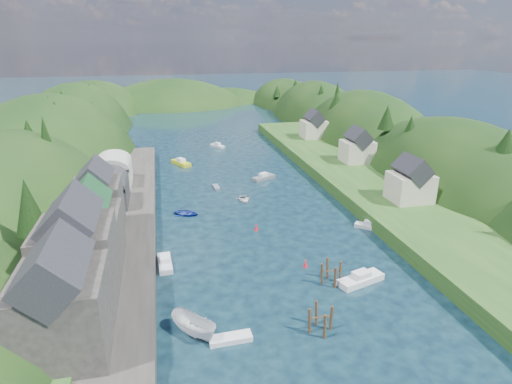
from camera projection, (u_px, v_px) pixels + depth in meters
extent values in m
plane|color=black|center=(235.00, 177.00, 98.45)|extent=(600.00, 600.00, 0.00)
ellipsoid|color=black|center=(3.00, 270.00, 75.51)|extent=(44.00, 75.56, 48.19)
ellipsoid|color=black|center=(55.00, 192.00, 115.21)|extent=(44.00, 75.56, 52.00)
ellipsoid|color=black|center=(80.00, 151.00, 154.45)|extent=(44.00, 75.56, 48.19)
ellipsoid|color=black|center=(95.00, 125.00, 192.46)|extent=(44.00, 75.56, 39.00)
ellipsoid|color=black|center=(452.00, 221.00, 93.84)|extent=(36.00, 75.56, 44.49)
ellipsoid|color=black|center=(363.00, 169.00, 133.52)|extent=(36.00, 75.56, 48.00)
ellipsoid|color=black|center=(316.00, 138.00, 172.78)|extent=(36.00, 75.56, 44.49)
ellipsoid|color=black|center=(286.00, 116.00, 210.83)|extent=(36.00, 75.56, 36.00)
ellipsoid|color=black|center=(173.00, 125.00, 209.93)|extent=(80.00, 60.00, 44.00)
ellipsoid|color=black|center=(226.00, 123.00, 225.56)|extent=(70.00, 56.00, 36.00)
cone|color=black|center=(28.00, 206.00, 48.92)|extent=(3.59, 3.59, 6.59)
cone|color=black|center=(46.00, 141.00, 75.83)|extent=(3.35, 3.35, 8.88)
cone|color=black|center=(29.00, 134.00, 84.08)|extent=(4.18, 4.18, 5.97)
cone|color=black|center=(56.00, 115.00, 101.07)|extent=(4.73, 4.73, 6.53)
cone|color=black|center=(50.00, 111.00, 104.82)|extent=(4.34, 4.34, 7.47)
cone|color=black|center=(72.00, 121.00, 117.95)|extent=(5.28, 5.28, 5.44)
cone|color=black|center=(63.00, 102.00, 124.75)|extent=(4.77, 4.77, 6.81)
cone|color=black|center=(93.00, 110.00, 135.74)|extent=(4.07, 4.07, 5.40)
cone|color=black|center=(90.00, 97.00, 150.01)|extent=(4.56, 4.56, 9.62)
cone|color=black|center=(88.00, 103.00, 154.23)|extent=(4.75, 4.75, 5.69)
cone|color=black|center=(91.00, 96.00, 165.02)|extent=(4.27, 4.27, 7.72)
cone|color=black|center=(506.00, 146.00, 73.26)|extent=(5.24, 5.24, 5.99)
cone|color=black|center=(458.00, 141.00, 85.62)|extent=(5.03, 5.03, 5.60)
cone|color=black|center=(410.00, 133.00, 93.68)|extent=(5.29, 5.29, 7.77)
cone|color=black|center=(387.00, 117.00, 101.62)|extent=(4.07, 4.07, 5.86)
cone|color=black|center=(382.00, 127.00, 112.86)|extent=(3.40, 3.40, 5.42)
cone|color=black|center=(358.00, 107.00, 125.81)|extent=(4.94, 4.94, 8.00)
cone|color=black|center=(336.00, 102.00, 127.48)|extent=(5.25, 5.25, 6.20)
cone|color=black|center=(337.00, 95.00, 139.02)|extent=(3.36, 3.36, 8.50)
cone|color=black|center=(321.00, 95.00, 152.08)|extent=(4.57, 4.57, 7.70)
cone|color=black|center=(308.00, 95.00, 166.84)|extent=(3.59, 3.59, 6.23)
cone|color=black|center=(295.00, 86.00, 176.83)|extent=(4.14, 4.14, 5.72)
cone|color=black|center=(277.00, 91.00, 188.08)|extent=(3.83, 3.83, 5.00)
cube|color=#2D2B28|center=(115.00, 239.00, 65.62)|extent=(12.00, 110.00, 2.00)
cube|color=#234719|center=(66.00, 242.00, 64.10)|extent=(12.00, 110.00, 2.50)
cube|color=#2D2B28|center=(63.00, 314.00, 39.65)|extent=(8.00, 9.00, 8.00)
cube|color=black|center=(55.00, 267.00, 37.97)|extent=(5.88, 9.36, 5.88)
cube|color=#2D2B28|center=(78.00, 262.00, 47.74)|extent=(8.00, 9.00, 9.00)
cube|color=black|center=(71.00, 217.00, 45.89)|extent=(5.88, 9.36, 5.88)
cube|color=#2D2B28|center=(90.00, 236.00, 56.34)|extent=(8.00, 9.00, 7.00)
cube|color=#1E592D|center=(86.00, 205.00, 54.83)|extent=(5.88, 9.36, 5.88)
cube|color=#2D2B28|center=(98.00, 208.00, 64.43)|extent=(7.00, 8.00, 8.00)
cube|color=black|center=(94.00, 177.00, 62.79)|extent=(5.15, 8.32, 5.15)
cube|color=#2D2D30|center=(108.00, 194.00, 76.13)|extent=(7.00, 9.00, 4.00)
cylinder|color=#2D2D30|center=(106.00, 183.00, 75.45)|extent=(7.00, 9.00, 7.00)
cube|color=#B2B2A8|center=(114.00, 174.00, 87.14)|extent=(7.00, 9.00, 4.00)
cylinder|color=#B2B2A8|center=(112.00, 164.00, 86.47)|extent=(7.00, 9.00, 7.00)
cube|color=#234719|center=(355.00, 178.00, 94.01)|extent=(16.00, 120.00, 2.40)
cube|color=beige|center=(410.00, 187.00, 76.65)|extent=(7.00, 6.00, 5.00)
cube|color=black|center=(412.00, 169.00, 75.52)|extent=(5.15, 6.24, 5.15)
cube|color=beige|center=(357.00, 151.00, 100.93)|extent=(7.00, 6.00, 5.00)
cube|color=black|center=(358.00, 137.00, 99.79)|extent=(5.15, 6.24, 5.15)
cube|color=beige|center=(314.00, 129.00, 125.50)|extent=(7.00, 6.00, 5.00)
cube|color=black|center=(314.00, 118.00, 124.37)|extent=(5.15, 6.24, 5.15)
cylinder|color=#382314|center=(331.00, 320.00, 46.43)|extent=(0.32, 0.32, 3.60)
cylinder|color=#382314|center=(316.00, 315.00, 47.31)|extent=(0.32, 0.32, 3.60)
cylinder|color=#382314|center=(310.00, 323.00, 45.92)|extent=(0.32, 0.32, 3.60)
cylinder|color=#382314|center=(325.00, 329.00, 45.05)|extent=(0.32, 0.32, 3.60)
cylinder|color=#382314|center=(321.00, 317.00, 45.97)|extent=(2.96, 0.16, 0.16)
cylinder|color=#382314|center=(340.00, 274.00, 55.65)|extent=(0.32, 0.32, 3.57)
cylinder|color=#382314|center=(327.00, 270.00, 56.55)|extent=(0.32, 0.32, 3.57)
cylinder|color=#382314|center=(322.00, 276.00, 55.13)|extent=(0.32, 0.32, 3.57)
cylinder|color=#382314|center=(335.00, 280.00, 54.23)|extent=(0.32, 0.32, 3.57)
cylinder|color=#382314|center=(331.00, 271.00, 55.18)|extent=(3.04, 0.16, 0.16)
cone|color=red|center=(305.00, 264.00, 59.54)|extent=(0.70, 0.70, 0.90)
sphere|color=red|center=(306.00, 261.00, 59.37)|extent=(0.30, 0.30, 0.30)
cone|color=red|center=(256.00, 228.00, 70.87)|extent=(0.70, 0.70, 0.90)
sphere|color=red|center=(256.00, 225.00, 70.70)|extent=(0.30, 0.30, 0.30)
imported|color=navy|center=(187.00, 213.00, 77.09)|extent=(5.60, 5.13, 0.95)
cube|color=slate|center=(264.00, 178.00, 96.53)|extent=(5.88, 4.41, 0.80)
cube|color=silver|center=(264.00, 175.00, 96.27)|extent=(2.38, 2.12, 0.70)
imported|color=silver|center=(244.00, 199.00, 83.84)|extent=(2.95, 4.11, 0.84)
cube|color=slate|center=(216.00, 187.00, 90.90)|extent=(1.36, 3.46, 0.47)
cube|color=silver|center=(369.00, 227.00, 71.67)|extent=(4.55, 4.20, 0.65)
cube|color=silver|center=(369.00, 223.00, 71.43)|extent=(1.94, 1.88, 0.70)
cube|color=silver|center=(217.00, 146.00, 125.17)|extent=(4.12, 4.91, 0.68)
cube|color=silver|center=(217.00, 144.00, 124.92)|extent=(1.90, 2.04, 0.70)
cube|color=silver|center=(361.00, 280.00, 55.70)|extent=(6.76, 3.93, 0.90)
cube|color=silver|center=(361.00, 274.00, 55.42)|extent=(2.59, 2.08, 0.70)
cube|color=silver|center=(165.00, 263.00, 59.91)|extent=(2.04, 5.52, 0.76)
cube|color=silver|center=(165.00, 258.00, 59.65)|extent=(1.34, 1.96, 0.70)
cube|color=#BAC016|center=(181.00, 163.00, 107.83)|extent=(4.86, 6.78, 0.91)
cube|color=silver|center=(181.00, 160.00, 107.54)|extent=(2.37, 2.71, 0.70)
imported|color=silver|center=(194.00, 326.00, 45.63)|extent=(5.78, 6.45, 2.44)
cube|color=silver|center=(231.00, 339.00, 44.98)|extent=(4.59, 1.66, 0.64)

